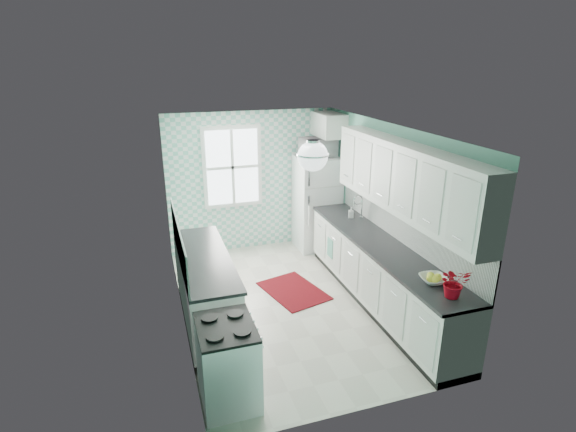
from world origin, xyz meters
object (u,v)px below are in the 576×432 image
object	(u,v)px
fridge	(317,203)
stove	(228,362)
sink	(352,221)
fruit_bowl	(433,279)
ceiling_light	(313,156)
potted_plant	(454,283)
microwave	(318,147)

from	to	relation	value
fridge	stove	distance (m)	4.16
fridge	sink	size ratio (longest dim) A/B	3.20
stove	fruit_bowl	bearing A→B (deg)	1.10
ceiling_light	potted_plant	size ratio (longest dim) A/B	1.03
ceiling_light	fridge	world-z (taller)	ceiling_light
stove	fruit_bowl	distance (m)	2.46
ceiling_light	sink	world-z (taller)	ceiling_light
microwave	fridge	bearing A→B (deg)	53.20
fridge	microwave	bearing A→B (deg)	57.06
sink	potted_plant	distance (m)	2.49
stove	potted_plant	size ratio (longest dim) A/B	2.52
fridge	microwave	size ratio (longest dim) A/B	2.81
microwave	ceiling_light	bearing A→B (deg)	66.44
ceiling_light	fruit_bowl	size ratio (longest dim) A/B	1.15
ceiling_light	microwave	world-z (taller)	ceiling_light
stove	sink	world-z (taller)	sink
fruit_bowl	microwave	size ratio (longest dim) A/B	0.50
stove	microwave	distance (m)	4.38
ceiling_light	stove	size ratio (longest dim) A/B	0.41
fridge	ceiling_light	bearing A→B (deg)	-109.71
ceiling_light	potted_plant	distance (m)	2.04
fridge	sink	bearing A→B (deg)	-82.49
ceiling_light	fruit_bowl	distance (m)	1.96
sink	potted_plant	size ratio (longest dim) A/B	1.56
fridge	fruit_bowl	bearing A→B (deg)	-85.27
sink	potted_plant	world-z (taller)	sink
sink	fruit_bowl	bearing A→B (deg)	-89.00
ceiling_light	microwave	distance (m)	2.89
fridge	fruit_bowl	distance (m)	3.40
ceiling_light	sink	size ratio (longest dim) A/B	0.66
stove	potted_plant	world-z (taller)	potted_plant
ceiling_light	fridge	distance (m)	3.21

